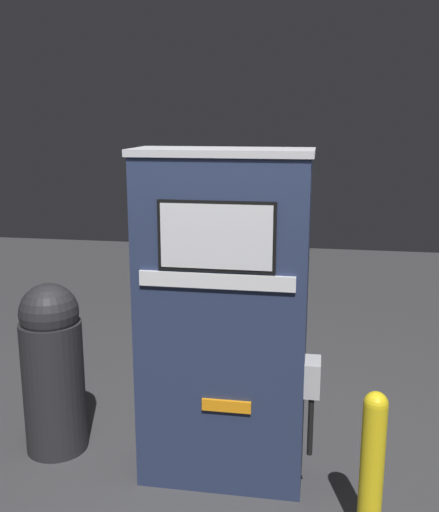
% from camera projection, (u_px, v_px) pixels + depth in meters
% --- Properties ---
extents(ground_plane, '(14.00, 14.00, 0.00)m').
position_uv_depth(ground_plane, '(217.00, 494.00, 3.55)').
color(ground_plane, '#38383A').
extents(gas_pump, '(1.08, 0.44, 2.01)m').
position_uv_depth(gas_pump, '(223.00, 321.00, 3.51)').
color(gas_pump, '#232D4C').
rests_on(gas_pump, ground_plane).
extents(safety_bollard, '(0.13, 0.13, 0.83)m').
position_uv_depth(safety_bollard, '(372.00, 463.00, 3.09)').
color(safety_bollard, yellow).
rests_on(safety_bollard, ground_plane).
extents(trash_bin, '(0.40, 0.40, 1.15)m').
position_uv_depth(trash_bin, '(53.00, 366.00, 3.92)').
color(trash_bin, '#232326').
rests_on(trash_bin, ground_plane).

